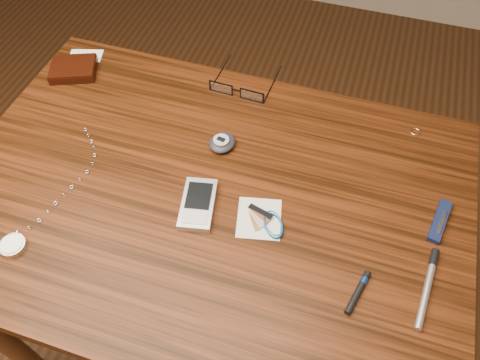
{
  "coord_description": "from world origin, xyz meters",
  "views": [
    {
      "loc": [
        0.22,
        -0.48,
        1.49
      ],
      "look_at": [
        0.06,
        0.04,
        0.76
      ],
      "focal_mm": 35.0,
      "sensor_mm": 36.0,
      "label": 1
    }
  ],
  "objects": [
    {
      "name": "black_blue_pen",
      "position": [
        0.31,
        -0.12,
        0.76
      ],
      "size": [
        0.03,
        0.09,
        0.01
      ],
      "color": "black",
      "rests_on": "desk"
    },
    {
      "name": "pedometer",
      "position": [
        -0.01,
        0.12,
        0.76
      ],
      "size": [
        0.06,
        0.07,
        0.02
      ],
      "color": "#20222A",
      "rests_on": "desk"
    },
    {
      "name": "pocket_knife",
      "position": [
        0.43,
        0.06,
        0.76
      ],
      "size": [
        0.04,
        0.1,
        0.01
      ],
      "color": "#121F37",
      "rests_on": "desk"
    },
    {
      "name": "gold_ring",
      "position": [
        0.37,
        0.28,
        0.75
      ],
      "size": [
        0.03,
        0.03,
        0.0
      ],
      "primitive_type": "torus",
      "rotation": [
        0.0,
        0.0,
        -0.36
      ],
      "color": "#EAB26A",
      "rests_on": "desk"
    },
    {
      "name": "eyeglasses",
      "position": [
        -0.03,
        0.28,
        0.76
      ],
      "size": [
        0.14,
        0.14,
        0.03
      ],
      "color": "black",
      "rests_on": "desk"
    },
    {
      "name": "pocket_watch",
      "position": [
        -0.28,
        -0.21,
        0.76
      ],
      "size": [
        0.07,
        0.32,
        0.01
      ],
      "color": "silver",
      "rests_on": "desk"
    },
    {
      "name": "desk",
      "position": [
        0.0,
        0.0,
        0.65
      ],
      "size": [
        1.0,
        0.7,
        0.75
      ],
      "color": "#3C1909",
      "rests_on": "ground"
    },
    {
      "name": "silver_pen",
      "position": [
        0.42,
        -0.06,
        0.76
      ],
      "size": [
        0.03,
        0.15,
        0.01
      ],
      "color": "silver",
      "rests_on": "desk"
    },
    {
      "name": "notepad_keys",
      "position": [
        0.13,
        -0.03,
        0.75
      ],
      "size": [
        0.11,
        0.1,
        0.01
      ],
      "color": "silver",
      "rests_on": "desk"
    },
    {
      "name": "ground",
      "position": [
        0.0,
        0.0,
        0.0
      ],
      "size": [
        3.8,
        3.8,
        0.0
      ],
      "primitive_type": "plane",
      "color": "#472814",
      "rests_on": "ground"
    },
    {
      "name": "wallet_and_card",
      "position": [
        -0.42,
        0.23,
        0.76
      ],
      "size": [
        0.13,
        0.16,
        0.02
      ],
      "color": "black",
      "rests_on": "desk"
    },
    {
      "name": "pda_phone",
      "position": [
        -0.0,
        -0.04,
        0.76
      ],
      "size": [
        0.08,
        0.12,
        0.02
      ],
      "color": "silver",
      "rests_on": "desk"
    }
  ]
}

